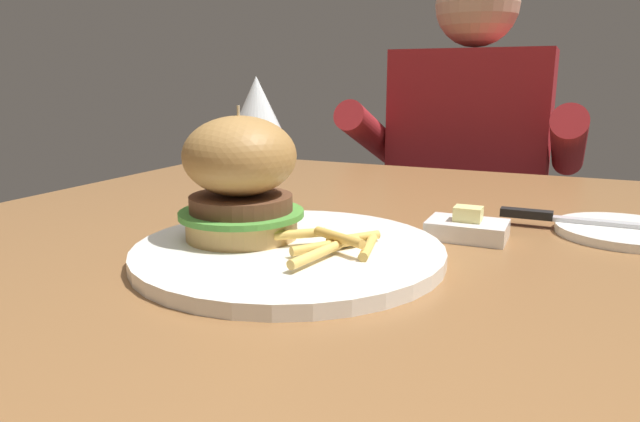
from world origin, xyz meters
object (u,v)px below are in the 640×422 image
table_knife (578,219)px  diner_person (464,223)px  wine_glass (257,114)px  butter_dish (467,229)px  burger_sandwich (240,178)px  main_plate (289,252)px  bread_plate (626,231)px

table_knife → diner_person: (-0.25, 0.69, -0.19)m
wine_glass → butter_dish: 0.29m
burger_sandwich → wine_glass: bearing=113.4°
main_plate → diner_person: bearing=89.1°
table_knife → butter_dish: 0.14m
burger_sandwich → table_knife: burger_sandwich is taller
table_knife → bread_plate: bearing=-0.6°
wine_glass → diner_person: size_ratio=0.15×
burger_sandwich → butter_dish: (0.21, 0.14, -0.06)m
wine_glass → bread_plate: bearing=11.1°
burger_sandwich → bread_plate: burger_sandwich is taller
bread_plate → table_knife: bearing=179.4°
burger_sandwich → bread_plate: 0.44m
table_knife → diner_person: bearing=109.6°
main_plate → burger_sandwich: 0.09m
main_plate → table_knife: table_knife is taller
bread_plate → table_knife: size_ratio=0.70×
bread_plate → main_plate: bearing=-143.1°
table_knife → butter_dish: (-0.11, -0.09, -0.00)m
burger_sandwich → table_knife: (0.32, 0.23, -0.06)m
bread_plate → diner_person: diner_person is taller
burger_sandwich → wine_glass: (-0.06, 0.14, 0.05)m
butter_dish → main_plate: bearing=-135.5°
wine_glass → diner_person: bearing=80.2°
main_plate → table_knife: 0.35m
burger_sandwich → wine_glass: 0.16m
main_plate → diner_person: size_ratio=0.26×
bread_plate → diner_person: 0.77m
burger_sandwich → main_plate: bearing=-7.2°
main_plate → burger_sandwich: size_ratio=2.28×
diner_person → bread_plate: bearing=-66.7°
burger_sandwich → bread_plate: bearing=31.4°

